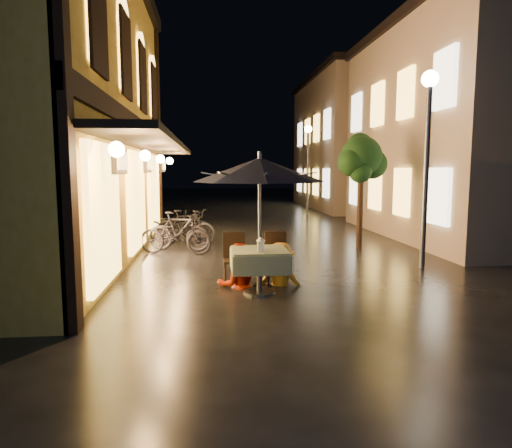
{
  "coord_description": "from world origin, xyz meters",
  "views": [
    {
      "loc": [
        -1.64,
        -7.45,
        2.16
      ],
      "look_at": [
        -0.79,
        0.9,
        1.15
      ],
      "focal_mm": 32.0,
      "sensor_mm": 36.0,
      "label": 1
    }
  ],
  "objects": [
    {
      "name": "bicycle_3",
      "position": [
        -2.36,
        6.09,
        0.49
      ],
      "size": [
        1.67,
        1.07,
        0.97
      ],
      "primitive_type": "imported",
      "rotation": [
        0.0,
        0.0,
        1.98
      ],
      "color": "black",
      "rests_on": "ground"
    },
    {
      "name": "bicycle_1",
      "position": [
        -2.47,
        4.7,
        0.52
      ],
      "size": [
        1.8,
        1.0,
        1.04
      ],
      "primitive_type": "imported",
      "rotation": [
        0.0,
        0.0,
        1.26
      ],
      "color": "black",
      "rests_on": "ground"
    },
    {
      "name": "streetlamp_far",
      "position": [
        3.0,
        14.0,
        2.92
      ],
      "size": [
        0.36,
        0.36,
        4.23
      ],
      "color": "#59595E",
      "rests_on": "ground"
    },
    {
      "name": "west_building",
      "position": [
        -5.72,
        4.0,
        3.71
      ],
      "size": [
        5.9,
        11.4,
        7.4
      ],
      "color": "gold",
      "rests_on": "ground"
    },
    {
      "name": "cafe_chair_left",
      "position": [
        -1.19,
        1.04,
        0.54
      ],
      "size": [
        0.42,
        0.42,
        0.97
      ],
      "color": "black",
      "rests_on": "ground"
    },
    {
      "name": "street_tree",
      "position": [
        2.41,
        4.51,
        2.42
      ],
      "size": [
        1.43,
        1.2,
        3.15
      ],
      "color": "black",
      "rests_on": "ground"
    },
    {
      "name": "cafe_chair_right",
      "position": [
        -0.39,
        1.04,
        0.54
      ],
      "size": [
        0.42,
        0.42,
        0.97
      ],
      "color": "black",
      "rests_on": "ground"
    },
    {
      "name": "streetlamp_near",
      "position": [
        3.0,
        2.0,
        2.92
      ],
      "size": [
        0.36,
        0.36,
        4.23
      ],
      "color": "#59595E",
      "rests_on": "ground"
    },
    {
      "name": "person_yellow",
      "position": [
        -0.33,
        0.87,
        0.77
      ],
      "size": [
        1.12,
        0.82,
        1.55
      ],
      "primitive_type": "imported",
      "rotation": [
        0.0,
        0.0,
        2.87
      ],
      "color": "orange",
      "rests_on": "ground"
    },
    {
      "name": "patio_umbrella",
      "position": [
        -0.79,
        0.3,
        2.15
      ],
      "size": [
        2.27,
        2.27,
        2.46
      ],
      "color": "#59595E",
      "rests_on": "ground"
    },
    {
      "name": "person_orange",
      "position": [
        -1.14,
        0.83,
        0.79
      ],
      "size": [
        0.84,
        0.7,
        1.58
      ],
      "primitive_type": "imported",
      "rotation": [
        0.0,
        0.0,
        3.29
      ],
      "color": "red",
      "rests_on": "ground"
    },
    {
      "name": "east_building_near",
      "position": [
        7.49,
        6.5,
        3.41
      ],
      "size": [
        7.3,
        9.3,
        6.8
      ],
      "color": "#A28D7D",
      "rests_on": "ground"
    },
    {
      "name": "bicycle_2",
      "position": [
        -2.37,
        5.87,
        0.5
      ],
      "size": [
        2.02,
        1.4,
        1.01
      ],
      "primitive_type": "imported",
      "rotation": [
        0.0,
        0.0,
        1.15
      ],
      "color": "black",
      "rests_on": "ground"
    },
    {
      "name": "cafe_table",
      "position": [
        -0.79,
        0.3,
        0.59
      ],
      "size": [
        0.99,
        0.99,
        0.78
      ],
      "color": "#59595E",
      "rests_on": "ground"
    },
    {
      "name": "bicycle_4",
      "position": [
        -2.84,
        6.9,
        0.44
      ],
      "size": [
        1.67,
        0.6,
        0.88
      ],
      "primitive_type": "imported",
      "rotation": [
        0.0,
        0.0,
        1.56
      ],
      "color": "black",
      "rests_on": "ground"
    },
    {
      "name": "bicycle_0",
      "position": [
        -2.53,
        4.19,
        0.5
      ],
      "size": [
        2.0,
        1.11,
        1.0
      ],
      "primitive_type": "imported",
      "rotation": [
        0.0,
        0.0,
        1.32
      ],
      "color": "black",
      "rests_on": "ground"
    },
    {
      "name": "east_building_far",
      "position": [
        7.49,
        18.0,
        3.66
      ],
      "size": [
        7.3,
        10.3,
        7.3
      ],
      "color": "#A28D7D",
      "rests_on": "ground"
    },
    {
      "name": "table_lantern",
      "position": [
        -0.79,
        0.1,
        0.92
      ],
      "size": [
        0.16,
        0.16,
        0.25
      ],
      "color": "white",
      "rests_on": "cafe_table"
    },
    {
      "name": "ground",
      "position": [
        0.0,
        0.0,
        0.0
      ],
      "size": [
        90.0,
        90.0,
        0.0
      ],
      "primitive_type": "plane",
      "color": "black",
      "rests_on": "ground"
    }
  ]
}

